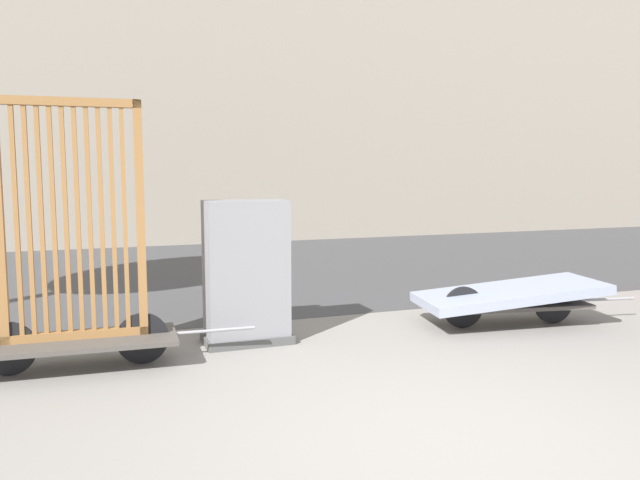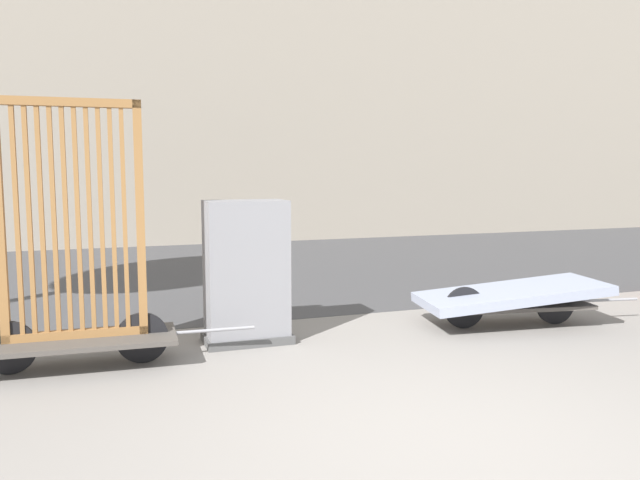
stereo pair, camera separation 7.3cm
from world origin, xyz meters
The scene contains 5 objects.
ground_plane centered at (0.00, 0.00, 0.00)m, with size 60.00×60.00×0.00m, color gray.
road_strip centered at (0.00, 7.17, 0.00)m, with size 56.00×7.57×0.01m.
bike_cart_with_bedframe centered at (-2.16, 2.34, 0.77)m, with size 2.33×0.75×2.25m.
bike_cart_with_mattress centered at (2.17, 2.34, 0.32)m, with size 2.52×1.18×0.48m.
utility_cabinet centered at (-0.64, 2.67, 0.65)m, with size 0.83×0.50×1.38m.
Camera 1 is at (-2.01, -3.14, 1.66)m, focal length 35.00 mm.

